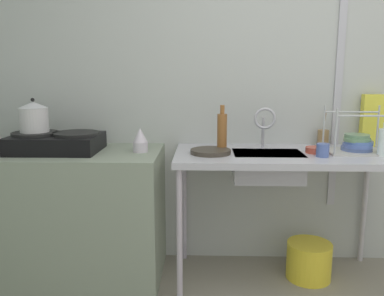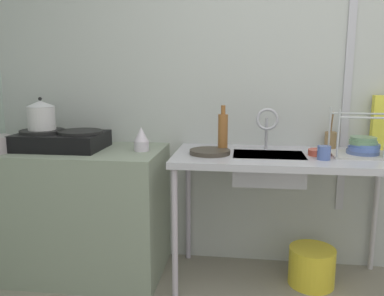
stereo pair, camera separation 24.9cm
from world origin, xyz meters
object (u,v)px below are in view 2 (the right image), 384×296
Objects in this scene: pot_on_left_burner at (41,115)px; cup_by_rack at (324,153)px; cereal_box at (384,123)px; dish_rack at (363,147)px; frying_pan at (210,152)px; utensil_jar at (331,140)px; percolator at (141,139)px; small_bowl_on_drainboard at (319,152)px; sink_basin at (268,168)px; stove at (62,140)px; bucket_on_floor at (312,266)px; faucet at (267,122)px; bottle_by_sink at (223,132)px.

pot_on_left_burner is 2.67× the size of cup_by_rack.
cup_by_rack is at bearing -136.19° from cereal_box.
dish_rack reaches higher than cup_by_rack.
utensil_jar is at bearing 21.21° from frying_pan.
percolator reaches higher than small_bowl_on_drainboard.
cereal_box is at bearing 19.76° from sink_basin.
pot_on_left_burner is at bearing 180.00° from stove.
dish_rack is at bearing 4.34° from small_bowl_on_drainboard.
cup_by_rack is 0.78m from bucket_on_floor.
cereal_box reaches higher than dish_rack.
cereal_box is 1.04m from bucket_on_floor.
frying_pan is (1.12, -0.04, -0.21)m from pot_on_left_burner.
stove is 1.35m from faucet.
percolator is 1.92× the size of cup_by_rack.
dish_rack is 1.26× the size of bucket_on_floor.
frying_pan is 0.66m from small_bowl_on_drainboard.
frying_pan is 1.00m from bucket_on_floor.
small_bowl_on_drainboard is at bearing 0.12° from stove.
stove is 0.21m from pot_on_left_burner.
stove is 2.00× the size of faucet.
cup_by_rack is at bearing -87.57° from bucket_on_floor.
pot_on_left_burner is at bearing -179.94° from percolator.
stove is 1.88× the size of bottle_by_sink.
small_bowl_on_drainboard is (0.31, -0.11, -0.17)m from faucet.
utensil_jar reaches higher than small_bowl_on_drainboard.
frying_pan is 1.16m from cereal_box.
pot_on_left_burner is at bearing 176.22° from cup_by_rack.
cup_by_rack is 0.27× the size of bottle_by_sink.
faucet is 0.94× the size of bottle_by_sink.
utensil_jar is at bearing 11.96° from percolator.
frying_pan is 0.92m from dish_rack.
faucet is 0.75× the size of dish_rack.
sink_basin is 1.57× the size of faucet.
faucet is 0.59m from dish_rack.
pot_on_left_burner reaches higher than frying_pan.
cereal_box is (0.74, 0.27, 0.26)m from sink_basin.
sink_basin is 1.23× the size of cereal_box.
sink_basin is at bearing -147.61° from utensil_jar.
dish_rack is at bearing 28.91° from cup_by_rack.
small_bowl_on_drainboard is (-0.00, 0.12, -0.02)m from cup_by_rack.
frying_pan is (0.98, -0.04, -0.05)m from stove.
pot_on_left_burner is 1.63× the size of small_bowl_on_drainboard.
dish_rack is 2.79× the size of small_bowl_on_drainboard.
frying_pan is at bearing -155.71° from faucet.
pot_on_left_burner is at bearing -172.19° from utensil_jar.
cereal_box is at bearing 6.72° from pot_on_left_burner.
small_bowl_on_drainboard reaches higher than frying_pan.
small_bowl_on_drainboard is 0.75m from bucket_on_floor.
utensil_jar is (1.89, 0.26, -0.16)m from pot_on_left_burner.
dish_rack is 0.29m from cup_by_rack.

